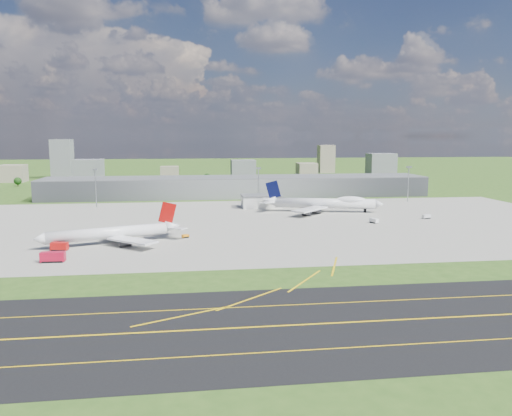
{
  "coord_description": "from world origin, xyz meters",
  "views": [
    {
      "loc": [
        -37.05,
        -228.21,
        47.38
      ],
      "look_at": [
        -2.16,
        35.72,
        9.0
      ],
      "focal_mm": 35.0,
      "sensor_mm": 36.0,
      "label": 1
    }
  ],
  "objects": [
    {
      "name": "ops_building",
      "position": [
        10.0,
        100.0,
        4.0
      ],
      "size": [
        26.0,
        16.0,
        8.0
      ],
      "primitive_type": "cube",
      "color": "silver",
      "rests_on": "ground"
    },
    {
      "name": "apron",
      "position": [
        10.0,
        40.0,
        0.04
      ],
      "size": [
        360.0,
        190.0,
        0.08
      ],
      "primitive_type": "cube",
      "color": "gray",
      "rests_on": "ground"
    },
    {
      "name": "bldg_e",
      "position": [
        180.0,
        320.0,
        14.0
      ],
      "size": [
        30.0,
        22.0,
        28.0
      ],
      "primitive_type": "cube",
      "color": "slate",
      "rests_on": "ground"
    },
    {
      "name": "bldg_ce",
      "position": [
        100.0,
        350.0,
        8.0
      ],
      "size": [
        22.0,
        24.0,
        16.0
      ],
      "primitive_type": "cube",
      "color": "gray",
      "rests_on": "ground"
    },
    {
      "name": "bldg_cw",
      "position": [
        -60.0,
        340.0,
        7.0
      ],
      "size": [
        20.0,
        18.0,
        14.0
      ],
      "primitive_type": "cube",
      "color": "gray",
      "rests_on": "ground"
    },
    {
      "name": "airliner_blue_quad",
      "position": [
        46.76,
        74.87,
        5.48
      ],
      "size": [
        74.49,
        57.4,
        19.72
      ],
      "rotation": [
        0.0,
        0.0,
        -0.25
      ],
      "color": "white",
      "rests_on": "ground"
    },
    {
      "name": "terminal",
      "position": [
        0.0,
        165.0,
        7.5
      ],
      "size": [
        300.0,
        42.0,
        15.0
      ],
      "primitive_type": "cube",
      "color": "slate",
      "rests_on": "ground"
    },
    {
      "name": "van_white_near",
      "position": [
        62.65,
        30.87,
        1.31
      ],
      "size": [
        3.99,
        5.57,
        2.6
      ],
      "rotation": [
        0.0,
        0.0,
        1.95
      ],
      "color": "white",
      "rests_on": "ground"
    },
    {
      "name": "mast_east",
      "position": [
        120.0,
        115.0,
        17.71
      ],
      "size": [
        3.5,
        2.0,
        25.9
      ],
      "color": "gray",
      "rests_on": "ground"
    },
    {
      "name": "van_white_far",
      "position": [
        98.1,
        41.08,
        1.28
      ],
      "size": [
        5.31,
        3.42,
        2.53
      ],
      "rotation": [
        0.0,
        0.0,
        0.25
      ],
      "color": "silver",
      "rests_on": "ground"
    },
    {
      "name": "tug_yellow",
      "position": [
        -39.89,
        3.76,
        0.86
      ],
      "size": [
        3.67,
        2.99,
        1.63
      ],
      "rotation": [
        0.0,
        0.0,
        0.43
      ],
      "color": "orange",
      "rests_on": "ground"
    },
    {
      "name": "bldg_tall_w",
      "position": [
        -180.0,
        360.0,
        22.0
      ],
      "size": [
        22.0,
        20.0,
        44.0
      ],
      "primitive_type": "cube",
      "color": "slate",
      "rests_on": "ground"
    },
    {
      "name": "ground",
      "position": [
        0.0,
        150.0,
        0.0
      ],
      "size": [
        1400.0,
        1400.0,
        0.0
      ],
      "primitive_type": "plane",
      "color": "#2F5119",
      "rests_on": "ground"
    },
    {
      "name": "mast_center",
      "position": [
        10.0,
        115.0,
        17.71
      ],
      "size": [
        3.5,
        2.0,
        25.9
      ],
      "color": "gray",
      "rests_on": "ground"
    },
    {
      "name": "tree_far_w",
      "position": [
        -200.0,
        270.0,
        5.18
      ],
      "size": [
        7.2,
        7.2,
        8.8
      ],
      "color": "#382314",
      "rests_on": "ground"
    },
    {
      "name": "taxiway",
      "position": [
        0.0,
        -110.0,
        0.03
      ],
      "size": [
        1400.0,
        60.0,
        0.06
      ],
      "primitive_type": "cube",
      "color": "black",
      "rests_on": "ground"
    },
    {
      "name": "airliner_red_twin",
      "position": [
        -71.34,
        -4.1,
        4.66
      ],
      "size": [
        61.71,
        46.86,
        17.5
      ],
      "rotation": [
        0.0,
        0.0,
        3.48
      ],
      "color": "white",
      "rests_on": "ground"
    },
    {
      "name": "tree_e",
      "position": [
        70.0,
        275.0,
        5.51
      ],
      "size": [
        7.65,
        7.65,
        9.35
      ],
      "color": "#382314",
      "rests_on": "ground"
    },
    {
      "name": "fire_truck",
      "position": [
        -89.27,
        -35.5,
        1.95
      ],
      "size": [
        8.97,
        3.62,
        3.92
      ],
      "rotation": [
        0.0,
        0.0,
        -0.01
      ],
      "color": "#A90C27",
      "rests_on": "ground"
    },
    {
      "name": "bldg_c",
      "position": [
        20.0,
        310.0,
        11.0
      ],
      "size": [
        26.0,
        20.0,
        22.0
      ],
      "primitive_type": "cube",
      "color": "slate",
      "rests_on": "ground"
    },
    {
      "name": "bldg_tall_e",
      "position": [
        140.0,
        410.0,
        18.0
      ],
      "size": [
        20.0,
        18.0,
        36.0
      ],
      "primitive_type": "cube",
      "color": "gray",
      "rests_on": "ground"
    },
    {
      "name": "tree_w",
      "position": [
        -110.0,
        265.0,
        4.86
      ],
      "size": [
        6.75,
        6.75,
        8.25
      ],
      "color": "#382314",
      "rests_on": "ground"
    },
    {
      "name": "mast_west",
      "position": [
        -100.0,
        115.0,
        17.71
      ],
      "size": [
        3.5,
        2.0,
        25.9
      ],
      "color": "gray",
      "rests_on": "ground"
    },
    {
      "name": "crash_tender",
      "position": [
        -91.67,
        -16.15,
        1.77
      ],
      "size": [
        7.23,
        4.0,
        3.55
      ],
      "rotation": [
        0.0,
        0.0,
        -0.16
      ],
      "color": "#B00E0C",
      "rests_on": "ground"
    },
    {
      "name": "bldg_far_w",
      "position": [
        -220.0,
        320.0,
        9.0
      ],
      "size": [
        24.0,
        20.0,
        18.0
      ],
      "primitive_type": "cube",
      "color": "gray",
      "rests_on": "ground"
    },
    {
      "name": "tree_far_e",
      "position": [
        160.0,
        285.0,
        4.53
      ],
      "size": [
        6.3,
        6.3,
        7.7
      ],
      "color": "#382314",
      "rests_on": "ground"
    },
    {
      "name": "bldg_w",
      "position": [
        -140.0,
        300.0,
        12.0
      ],
      "size": [
        28.0,
        22.0,
        24.0
      ],
      "primitive_type": "cube",
      "color": "slate",
      "rests_on": "ground"
    },
    {
      "name": "tree_c",
      "position": [
        -20.0,
        280.0,
        5.84
      ],
      "size": [
        8.1,
        8.1,
        9.9
      ],
      "color": "#382314",
      "rests_on": "ground"
    }
  ]
}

